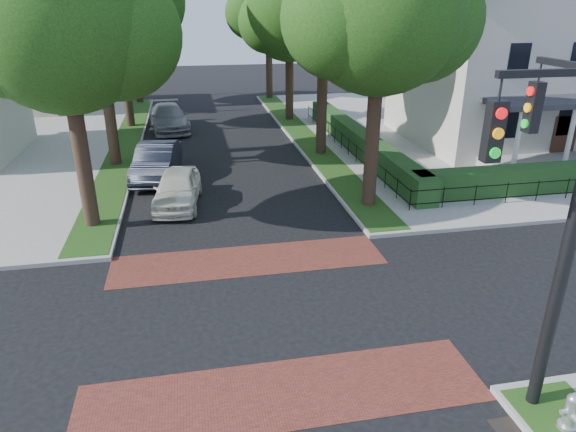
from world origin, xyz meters
The scene contains 22 objects.
ground centered at (0.00, 0.00, 0.00)m, with size 120.00×120.00×0.00m, color black.
sidewalk_ne centered at (19.50, 19.00, 0.07)m, with size 30.00×30.00×0.15m, color gray.
crosswalk_far centered at (0.00, 3.20, 0.01)m, with size 9.00×2.20×0.01m, color maroon.
crosswalk_near centered at (0.00, -3.20, 0.01)m, with size 9.00×2.20×0.01m, color maroon.
storm_drain centered at (4.30, -5.00, 0.01)m, with size 0.65×0.45×0.01m, color black.
grass_strip_ne centered at (5.40, 19.10, 0.16)m, with size 1.60×29.80×0.02m, color #224112.
grass_strip_nw centered at (-5.40, 19.10, 0.16)m, with size 1.60×29.80×0.02m, color #224112.
tree_right_near centered at (5.60, 7.24, 7.63)m, with size 7.75×6.67×10.66m.
tree_right_mid centered at (5.61, 15.25, 7.99)m, with size 8.25×7.09×11.22m.
tree_right_far centered at (5.60, 24.22, 6.91)m, with size 7.25×6.23×9.74m.
tree_right_back centered at (5.60, 33.23, 7.27)m, with size 7.50×6.45×10.20m.
tree_left_near centered at (-5.40, 7.23, 7.27)m, with size 7.50×6.45×10.20m.
tree_left_far centered at (-5.40, 24.22, 7.12)m, with size 7.00×6.02×9.86m.
tree_left_back centered at (-5.40, 33.24, 7.41)m, with size 7.75×6.66×10.44m.
hedge_main_road centered at (7.70, 15.00, 0.75)m, with size 1.00×18.00×1.20m, color #19481E.
fence_main_road centered at (6.90, 15.00, 0.60)m, with size 0.06×18.00×0.90m, color black, non-canonical shape.
house_victorian centered at (17.51, 15.92, 6.02)m, with size 13.00×13.05×12.48m.
traffic_signal centered at (4.89, -4.41, 4.71)m, with size 2.17×2.00×8.00m.
parked_car_front centered at (-2.30, 8.79, 0.75)m, with size 1.77×4.41×1.50m, color silver.
parked_car_middle centered at (-3.29, 12.61, 0.83)m, with size 1.76×5.05×1.66m, color #1D202C.
parked_car_rear centered at (-2.91, 22.82, 0.82)m, with size 2.31×5.67×1.65m, color gray.
fire_hydrant centered at (5.30, -5.41, 0.57)m, with size 0.44×0.42×0.88m.
Camera 1 is at (-1.62, -11.96, 8.00)m, focal length 32.00 mm.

